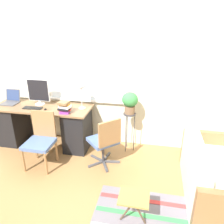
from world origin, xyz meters
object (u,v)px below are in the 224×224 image
Objects in this scene: monitor at (39,92)px; keyboard at (33,108)px; plant_stand at (129,120)px; potted_plant at (130,101)px; office_chair_swivel at (105,141)px; desk_lamp at (81,90)px; book_stack at (64,107)px; laptop at (11,100)px; mouse at (45,109)px; desk_chair_wooden at (41,139)px; couch_loveseat at (211,177)px; folding_stool at (134,199)px.

monitor is 0.32m from keyboard.
potted_plant is (0.00, -0.00, 0.34)m from plant_stand.
keyboard is at bearing -56.10° from office_chair_swivel.
desk_lamp is 1.99× the size of book_stack.
desk_lamp reaches higher than laptop.
mouse is 0.08× the size of plant_stand.
office_chair_swivel is (1.13, -0.27, -0.34)m from mouse.
desk_chair_wooden is (-0.27, -0.40, -0.41)m from book_stack.
plant_stand is at bearing 1.74° from laptop.
desk_lamp reaches higher than potted_plant.
laptop is 5.04× the size of mouse.
monitor is at bearing 133.29° from mouse.
monitor is 1.67m from potted_plant.
book_stack is 0.26× the size of office_chair_swivel.
keyboard is (0.54, -0.18, -0.04)m from laptop.
monitor is at bearing -64.76° from office_chair_swivel.
monitor reaches higher than desk_chair_wooden.
keyboard is 0.76× the size of desk_lamp.
potted_plant reaches higher than desk_chair_wooden.
desk_lamp is (0.83, -0.03, 0.10)m from monitor.
laptop is 0.20× the size of couch_loveseat.
potted_plant is (1.33, 0.71, 0.48)m from desk_chair_wooden.
book_stack reaches higher than couch_loveseat.
mouse is 1.21m from office_chair_swivel.
monitor is 2.14× the size of book_stack.
desk_chair_wooden is (-0.49, -0.65, -0.65)m from desk_lamp.
monitor is 0.33× the size of couch_loveseat.
monitor is 2.56m from folding_stool.
monitor is 3.11m from couch_loveseat.
desk_chair_wooden is 1.81m from folding_stool.
desk_chair_wooden is at bearing -63.85° from monitor.
book_stack is 0.15× the size of couch_loveseat.
mouse reaches higher than keyboard.
laptop reaches higher than folding_stool.
monitor is at bearing 177.70° from desk_lamp.
plant_stand is (-1.23, 0.89, 0.33)m from couch_loveseat.
desk_chair_wooden is at bearing -151.84° from potted_plant.
mouse is at bearing -46.71° from monitor.
laptop is 0.34× the size of office_chair_swivel.
laptop is at bearing 144.33° from desk_chair_wooden.
couch_loveseat is 3.74× the size of folding_stool.
desk_lamp is (0.86, 0.18, 0.33)m from keyboard.
keyboard is 5.85× the size of mouse.
potted_plant is at bearing 10.49° from mouse.
mouse is (0.80, -0.20, -0.04)m from laptop.
office_chair_swivel is (1.01, 0.17, -0.02)m from desk_chair_wooden.
mouse is 0.06× the size of desk_chair_wooden.
laptop is 0.57m from keyboard.
desk_lamp is at bearing -86.42° from office_chair_swivel.
office_chair_swivel is 2.25× the size of potted_plant.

